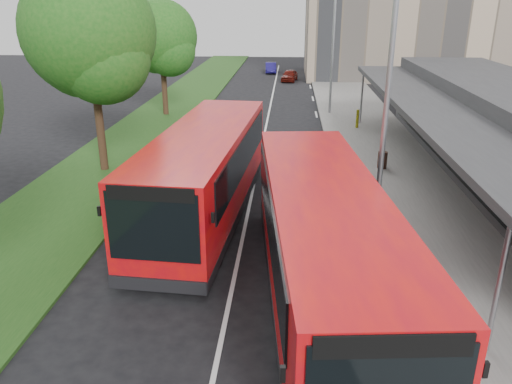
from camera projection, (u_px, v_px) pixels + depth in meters
ground at (235, 276)px, 14.21m from camera, size 120.00×120.00×0.00m
pavement at (359, 120)px, 32.44m from camera, size 5.00×80.00×0.15m
grass_verge at (163, 118)px, 33.27m from camera, size 5.00×80.00×0.10m
lane_centre_line at (263, 140)px, 28.18m from camera, size 0.12×70.00×0.01m
kerb_dashes at (318, 124)px, 31.70m from camera, size 0.12×56.00×0.01m
tree_mid at (90, 41)px, 21.02m from camera, size 5.57×5.57×8.95m
tree_far at (161, 42)px, 32.52m from camera, size 4.69×4.69×7.54m
lamp_post_near at (384, 100)px, 14.13m from camera, size 1.44×0.28×8.00m
lamp_post_far at (332, 44)px, 32.76m from camera, size 1.44×0.28×8.00m
bus_main at (324, 246)px, 12.43m from camera, size 3.92×11.40×3.17m
bus_second at (206, 173)px, 17.71m from camera, size 3.64×11.39×3.18m
litter_bin at (382, 160)px, 22.83m from camera, size 0.50×0.50×0.77m
bollard at (357, 119)px, 30.08m from camera, size 0.21×0.21×1.09m
car_near at (290, 75)px, 48.70m from camera, size 1.80×3.41×1.10m
car_far at (271, 68)px, 54.37m from camera, size 1.32×3.36×1.09m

